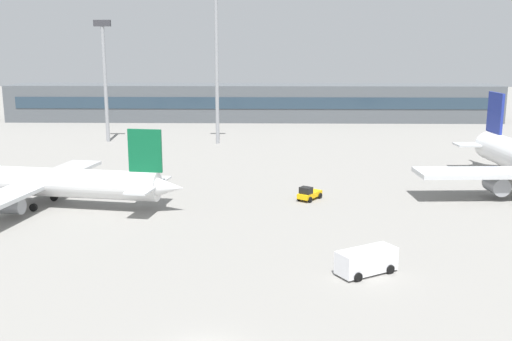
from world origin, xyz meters
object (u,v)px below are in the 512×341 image
floodlight_tower_west (105,72)px  floodlight_tower_east (217,57)px  airplane_near (27,181)px  service_van_white (367,261)px  baggage_tug_yellow (309,194)px

floodlight_tower_west → floodlight_tower_east: 22.05m
airplane_near → floodlight_tower_west: floodlight_tower_west is taller
airplane_near → service_van_white: airplane_near is taller
airplane_near → baggage_tug_yellow: size_ratio=10.02×
baggage_tug_yellow → floodlight_tower_west: 58.50m
baggage_tug_yellow → floodlight_tower_west: bearing=129.9°
airplane_near → baggage_tug_yellow: airplane_near is taller
baggage_tug_yellow → floodlight_tower_west: (-36.61, 43.79, 12.83)m
airplane_near → baggage_tug_yellow: 33.62m
baggage_tug_yellow → service_van_white: size_ratio=0.69×
airplane_near → floodlight_tower_east: 50.63m
airplane_near → service_van_white: bearing=-29.1°
floodlight_tower_east → airplane_near: bearing=-112.4°
service_van_white → floodlight_tower_west: (-39.84, 67.26, 12.52)m
service_van_white → floodlight_tower_east: floodlight_tower_east is taller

